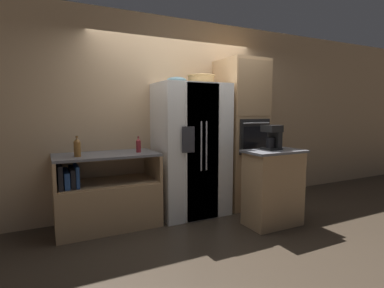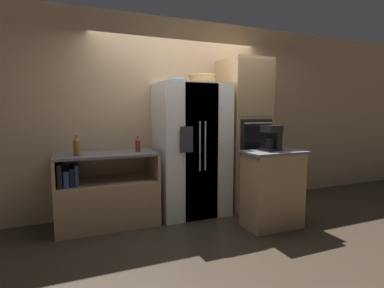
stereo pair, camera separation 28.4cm
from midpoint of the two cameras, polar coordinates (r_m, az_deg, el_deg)
ground_plane at (r=4.38m, az=1.16°, el=-13.22°), size 20.00×20.00×0.00m
wall_back at (r=4.50m, az=-0.89°, el=5.50°), size 12.00×0.06×2.80m
counter_left at (r=4.03m, az=-14.10°, el=-10.00°), size 1.25×0.65×0.94m
refrigerator at (r=4.21m, az=1.90°, el=-1.11°), size 0.97×0.73×1.84m
wall_oven at (r=4.62m, az=11.47°, el=1.83°), size 0.62×0.73×2.22m
island_counter at (r=3.97m, az=17.10°, el=-8.21°), size 0.76×0.45×0.97m
wicker_basket at (r=4.31m, az=3.87°, el=12.24°), size 0.39×0.39×0.13m
fruit_bowl at (r=4.18m, az=-0.88°, el=12.06°), size 0.27×0.27×0.08m
bottle_tall at (r=3.92m, az=-8.27°, el=-0.15°), size 0.06×0.06×0.21m
bottle_short at (r=3.76m, az=-19.12°, el=-0.43°), size 0.08×0.08×0.24m
coffee_maker at (r=3.92m, az=17.14°, el=1.35°), size 0.19×0.22×0.31m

